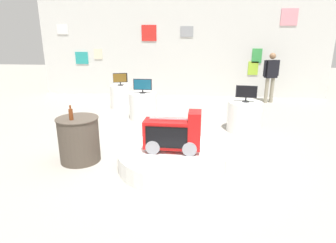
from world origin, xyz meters
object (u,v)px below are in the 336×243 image
novelty_firetruck_tv (173,135)px  tv_on_right_rear (120,79)px  tv_on_left_rear (246,93)px  bottle_on_side_table (71,114)px  side_table_round (79,139)px  display_pedestal_right_rear (121,97)px  display_pedestal_left_rear (244,117)px  shopper_browsing_near_truck (271,74)px  main_display_pedestal (172,159)px  tv_on_center_rear (143,85)px  display_pedestal_center_rear (143,106)px

novelty_firetruck_tv → tv_on_right_rear: size_ratio=2.30×
tv_on_left_rear → bottle_on_side_table: (-3.29, -2.09, -0.01)m
side_table_round → tv_on_right_rear: bearing=93.0°
tv_on_left_rear → display_pedestal_right_rear: bearing=151.6°
display_pedestal_left_rear → tv_on_left_rear: size_ratio=1.67×
side_table_round → shopper_browsing_near_truck: 6.77m
display_pedestal_left_rear → side_table_round: (-3.24, -1.98, 0.06)m
main_display_pedestal → display_pedestal_left_rear: size_ratio=2.34×
tv_on_center_rear → tv_on_right_rear: 1.39m
tv_on_right_rear → bottle_on_side_table: (0.15, -3.95, 0.00)m
main_display_pedestal → tv_on_right_rear: size_ratio=4.46×
display_pedestal_center_rear → display_pedestal_right_rear: same height
display_pedestal_center_rear → tv_on_right_rear: bearing=129.4°
novelty_firetruck_tv → tv_on_center_rear: 3.07m
tv_on_left_rear → tv_on_right_rear: size_ratio=1.14×
side_table_round → bottle_on_side_table: 0.52m
tv_on_left_rear → shopper_browsing_near_truck: (1.28, 3.04, 0.02)m
shopper_browsing_near_truck → display_pedestal_right_rear: bearing=-166.0°
novelty_firetruck_tv → display_pedestal_left_rear: bearing=53.9°
main_display_pedestal → tv_on_center_rear: 3.14m
tv_on_center_rear → display_pedestal_right_rear: 1.50m
main_display_pedestal → novelty_firetruck_tv: novelty_firetruck_tv is taller
display_pedestal_left_rear → side_table_round: bearing=-148.6°
display_pedestal_left_rear → display_pedestal_right_rear: 3.91m
bottle_on_side_table → novelty_firetruck_tv: bearing=-0.0°
display_pedestal_left_rear → novelty_firetruck_tv: bearing=-126.1°
display_pedestal_center_rear → bottle_on_side_table: size_ratio=2.86×
tv_on_left_rear → tv_on_right_rear: (-3.44, 1.86, -0.01)m
main_display_pedestal → display_pedestal_center_rear: display_pedestal_center_rear is taller
tv_on_right_rear → shopper_browsing_near_truck: 4.87m
bottle_on_side_table → display_pedestal_center_rear: bearing=75.8°
tv_on_left_rear → display_pedestal_left_rear: bearing=97.8°
novelty_firetruck_tv → shopper_browsing_near_truck: bearing=61.3°
tv_on_center_rear → tv_on_right_rear: (-0.88, 1.07, -0.00)m
main_display_pedestal → display_pedestal_right_rear: (-1.89, 3.94, 0.20)m
main_display_pedestal → side_table_round: 1.72m
main_display_pedestal → bottle_on_side_table: 1.90m
display_pedestal_right_rear → side_table_round: size_ratio=0.87×
tv_on_left_rear → main_display_pedestal: bearing=-126.6°
tv_on_left_rear → display_pedestal_right_rear: 3.95m
main_display_pedestal → tv_on_right_rear: bearing=115.7°
tv_on_left_rear → bottle_on_side_table: tv_on_left_rear is taller
novelty_firetruck_tv → shopper_browsing_near_truck: size_ratio=0.59×
tv_on_left_rear → display_pedestal_center_rear: size_ratio=0.65×
tv_on_left_rear → side_table_round: size_ratio=0.59×
tv_on_left_rear → display_pedestal_right_rear: (-3.44, 1.86, -0.58)m
novelty_firetruck_tv → display_pedestal_center_rear: bearing=109.7°
main_display_pedestal → tv_on_left_rear: 2.71m
main_display_pedestal → novelty_firetruck_tv: size_ratio=1.94×
display_pedestal_left_rear → tv_on_center_rear: tv_on_center_rear is taller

